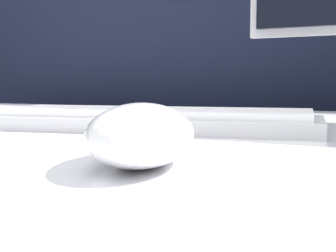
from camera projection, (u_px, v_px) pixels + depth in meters
partition_panel at (304, 200)px, 1.06m from camera, size 5.00×0.03×1.11m
computer_mouse_near at (141, 134)px, 0.30m from camera, size 0.11×0.15×0.04m
keyboard at (151, 119)px, 0.53m from camera, size 0.39×0.19×0.02m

